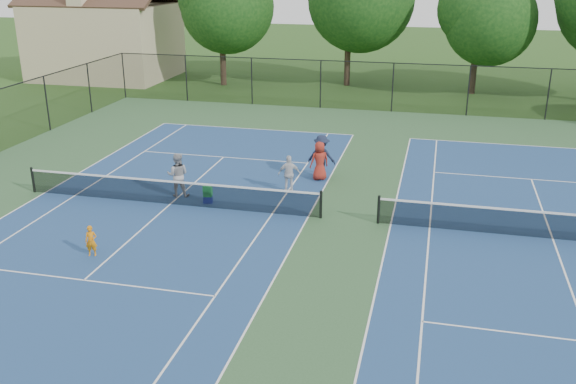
% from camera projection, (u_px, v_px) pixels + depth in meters
% --- Properties ---
extents(ground, '(140.00, 140.00, 0.00)m').
position_uv_depth(ground, '(349.00, 221.00, 23.37)').
color(ground, '#234716').
rests_on(ground, ground).
extents(court_pad, '(36.00, 36.00, 0.01)m').
position_uv_depth(court_pad, '(349.00, 221.00, 23.37)').
color(court_pad, '#305530').
rests_on(court_pad, ground).
extents(tennis_court_left, '(12.00, 23.83, 1.07)m').
position_uv_depth(tennis_court_left, '(170.00, 202.00, 24.87)').
color(tennis_court_left, navy).
rests_on(tennis_court_left, ground).
extents(tennis_court_right, '(12.00, 23.83, 1.07)m').
position_uv_depth(tennis_court_right, '(553.00, 237.00, 21.81)').
color(tennis_court_right, navy).
rests_on(tennis_court_right, ground).
extents(perimeter_fence, '(36.08, 36.08, 3.02)m').
position_uv_depth(perimeter_fence, '(350.00, 179.00, 22.82)').
color(perimeter_fence, black).
rests_on(perimeter_fence, ground).
extents(tree_back_a, '(6.80, 6.80, 9.15)m').
position_uv_depth(tree_back_a, '(221.00, 1.00, 46.03)').
color(tree_back_a, '#2D2116').
rests_on(tree_back_a, ground).
extents(tree_back_c, '(6.00, 6.00, 8.40)m').
position_uv_depth(tree_back_c, '(479.00, 13.00, 43.20)').
color(tree_back_c, '#2D2116').
rests_on(tree_back_c, ground).
extents(clapboard_house, '(10.80, 8.10, 7.65)m').
position_uv_depth(clapboard_house, '(105.00, 38.00, 50.15)').
color(clapboard_house, tan).
rests_on(clapboard_house, ground).
extents(child_player, '(0.43, 0.34, 1.03)m').
position_uv_depth(child_player, '(91.00, 241.00, 20.47)').
color(child_player, orange).
rests_on(child_player, ground).
extents(instructor, '(0.99, 0.84, 1.79)m').
position_uv_depth(instructor, '(178.00, 175.00, 25.48)').
color(instructor, '#9B9B9E').
rests_on(instructor, ground).
extents(bystander_a, '(0.97, 0.60, 1.55)m').
position_uv_depth(bystander_a, '(289.00, 174.00, 25.97)').
color(bystander_a, silver).
rests_on(bystander_a, ground).
extents(bystander_b, '(1.22, 0.73, 1.86)m').
position_uv_depth(bystander_b, '(321.00, 156.00, 27.75)').
color(bystander_b, '#192138').
rests_on(bystander_b, ground).
extents(bystander_c, '(0.98, 0.90, 1.69)m').
position_uv_depth(bystander_c, '(320.00, 161.00, 27.39)').
color(bystander_c, maroon).
rests_on(bystander_c, ground).
extents(ball_crate, '(0.40, 0.34, 0.28)m').
position_uv_depth(ball_crate, '(208.00, 199.00, 25.02)').
color(ball_crate, '#162698').
rests_on(ball_crate, ground).
extents(ball_hopper, '(0.35, 0.29, 0.43)m').
position_uv_depth(ball_hopper, '(208.00, 191.00, 24.90)').
color(ball_hopper, green).
rests_on(ball_hopper, ball_crate).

